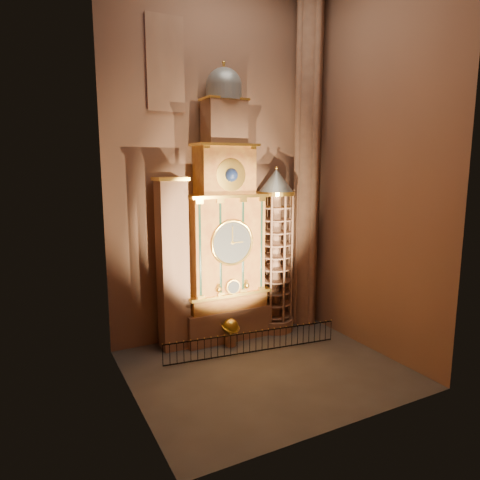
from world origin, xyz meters
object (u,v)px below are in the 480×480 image
portrait_tower (173,264)px  celestial_globe (231,330)px  astronomical_clock (225,234)px  stair_turret (275,252)px  iron_railing (253,342)px

portrait_tower → celestial_globe: 5.34m
astronomical_clock → stair_turret: astronomical_clock is taller
iron_railing → celestial_globe: bearing=112.6°
celestial_globe → iron_railing: (0.66, -1.60, -0.33)m
stair_turret → iron_railing: 6.18m
iron_railing → stair_turret: bearing=40.6°
astronomical_clock → portrait_tower: size_ratio=1.64×
portrait_tower → stair_turret: (6.90, -0.28, 0.12)m
portrait_tower → stair_turret: bearing=-2.3°
portrait_tower → iron_railing: portrait_tower is taller
celestial_globe → astronomical_clock: bearing=77.0°
stair_turret → celestial_globe: 5.82m
astronomical_clock → stair_turret: bearing=-4.3°
celestial_globe → iron_railing: size_ratio=0.16×
astronomical_clock → stair_turret: size_ratio=1.55×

